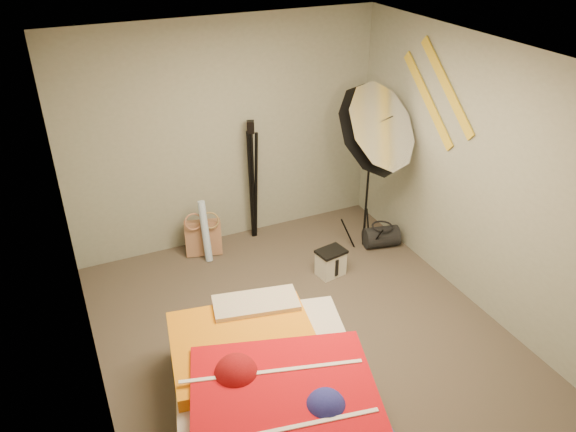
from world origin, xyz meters
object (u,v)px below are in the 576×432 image
duffel_bag (381,237)px  bed (275,406)px  wrapping_roll (205,231)px  tote_bag (203,238)px  camera_case (331,263)px  camera_tripod (252,173)px  photo_umbrella (372,131)px

duffel_bag → bed: bed is taller
wrapping_roll → bed: bearing=-95.8°
tote_bag → duffel_bag: tote_bag is taller
wrapping_roll → camera_case: (1.10, -0.84, -0.21)m
tote_bag → wrapping_roll: size_ratio=0.58×
bed → camera_tripod: (0.90, 2.70, 0.52)m
tote_bag → camera_tripod: size_ratio=0.28×
camera_tripod → duffel_bag: bearing=-33.3°
camera_tripod → camera_case: bearing=-67.3°
bed → photo_umbrella: 2.85m
camera_case → camera_tripod: 1.34m
duffel_bag → photo_umbrella: (-0.28, -0.07, 1.34)m
camera_tripod → wrapping_roll: bearing=-160.6°
wrapping_roll → duffel_bag: bearing=-17.2°
duffel_bag → photo_umbrella: photo_umbrella is taller
wrapping_roll → tote_bag: bearing=88.3°
duffel_bag → photo_umbrella: bearing=-154.8°
tote_bag → camera_case: tote_bag is taller
photo_umbrella → camera_tripod: (-0.96, 0.88, -0.65)m
wrapping_roll → duffel_bag: size_ratio=1.77×
photo_umbrella → wrapping_roll: bearing=158.0°
wrapping_roll → camera_tripod: camera_tripod is taller
camera_case → duffel_bag: (0.79, 0.25, -0.02)m
duffel_bag → camera_tripod: 1.64m
tote_bag → bed: bed is taller
tote_bag → duffel_bag: 2.01m
tote_bag → camera_case: 1.45m
duffel_bag → bed: bearing=-126.9°
duffel_bag → bed: (-2.14, -1.89, 0.18)m
bed → camera_tripod: camera_tripod is taller
camera_case → camera_tripod: bearing=102.8°
bed → camera_tripod: 2.89m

